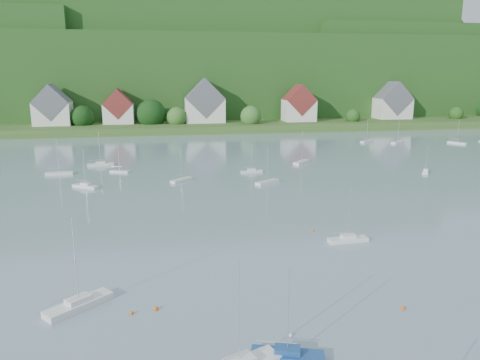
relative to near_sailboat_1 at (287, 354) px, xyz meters
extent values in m
cube|color=#345520|center=(3.84, 173.65, 1.06)|extent=(600.00, 60.00, 3.00)
cube|color=#1D4315|center=(3.84, 248.65, 19.56)|extent=(620.00, 160.00, 40.00)
cube|color=#1D4315|center=(13.84, 243.65, 27.56)|extent=(240.00, 130.00, 60.00)
cube|color=#1D4315|center=(163.84, 228.65, 21.56)|extent=(200.00, 110.00, 48.00)
sphere|color=black|center=(143.19, 171.58, 5.96)|extent=(10.46, 10.46, 10.46)
sphere|color=#1B4D17|center=(122.27, 158.55, 4.66)|extent=(6.45, 6.45, 6.45)
sphere|color=#2B5A21|center=(-2.96, 157.53, 5.22)|extent=(8.19, 8.19, 8.19)
sphere|color=#2B5A21|center=(-48.12, 159.72, 4.67)|extent=(6.49, 6.49, 6.49)
sphere|color=#2B5A21|center=(50.69, 165.73, 6.51)|extent=(12.16, 12.16, 12.16)
sphere|color=#2B5A21|center=(26.83, 153.58, 5.40)|extent=(8.73, 8.73, 8.73)
sphere|color=black|center=(-40.03, 159.51, 5.59)|extent=(9.32, 9.32, 9.32)
sphere|color=#1B4D17|center=(71.68, 155.33, 4.59)|extent=(6.24, 6.24, 6.24)
sphere|color=black|center=(93.26, 168.18, 5.21)|extent=(8.16, 8.16, 8.16)
sphere|color=black|center=(-13.16, 160.00, 6.44)|extent=(11.92, 11.92, 11.92)
sphere|color=#1B4D17|center=(-80.43, 236.79, 51.36)|extent=(10.29, 10.29, 10.29)
sphere|color=black|center=(-64.32, 225.03, 50.82)|extent=(7.18, 7.18, 7.18)
sphere|color=#1B4D17|center=(43.33, 228.67, 59.81)|extent=(12.83, 12.83, 12.83)
sphere|color=#1B4D17|center=(4.95, 253.30, 59.79)|extent=(12.73, 12.73, 12.73)
sphere|color=#1B4D17|center=(87.24, 218.18, 59.57)|extent=(11.50, 11.50, 11.50)
sphere|color=#1B4D17|center=(64.55, 248.53, 60.12)|extent=(14.65, 14.65, 14.65)
sphere|color=#1B4D17|center=(123.28, 212.22, 59.27)|extent=(9.76, 9.76, 9.76)
sphere|color=#2B5A21|center=(-43.30, 247.94, 58.80)|extent=(7.07, 7.07, 7.07)
sphere|color=#2B5A21|center=(-18.98, 240.74, 59.70)|extent=(12.24, 12.24, 12.24)
sphere|color=#2B5A21|center=(118.35, 216.62, 59.14)|extent=(9.00, 9.00, 9.00)
sphere|color=#1B4D17|center=(104.87, 231.62, 58.97)|extent=(8.03, 8.03, 8.03)
sphere|color=#2B5A21|center=(180.48, 231.95, 47.23)|extent=(9.52, 9.52, 9.52)
sphere|color=#2B5A21|center=(104.32, 232.00, 48.18)|extent=(14.97, 14.97, 14.97)
sphere|color=#1B4D17|center=(82.51, 229.47, 47.27)|extent=(9.78, 9.78, 9.78)
sphere|color=#1B4D17|center=(123.52, 228.35, 47.66)|extent=(12.02, 12.02, 12.02)
sphere|color=black|center=(141.74, 209.67, 47.59)|extent=(11.57, 11.57, 11.57)
sphere|color=#1B4D17|center=(126.27, 196.38, 47.78)|extent=(12.65, 12.65, 12.65)
sphere|color=#2B5A21|center=(146.48, 202.01, 47.01)|extent=(8.28, 8.28, 8.28)
sphere|color=black|center=(171.74, 237.95, 46.87)|extent=(7.47, 7.47, 7.47)
sphere|color=#2B5A21|center=(102.98, 220.87, 47.22)|extent=(9.48, 9.48, 9.48)
sphere|color=black|center=(193.27, 244.86, 41.04)|extent=(8.43, 8.43, 8.43)
sphere|color=#1B4D17|center=(-36.14, 235.78, 41.66)|extent=(12.01, 12.01, 12.01)
sphere|color=black|center=(122.51, 226.00, 42.20)|extent=(15.08, 15.08, 15.08)
sphere|color=#2B5A21|center=(112.24, 241.67, 42.36)|extent=(15.99, 15.99, 15.99)
sphere|color=black|center=(0.14, 245.85, 42.31)|extent=(15.72, 15.72, 15.72)
sphere|color=#1B4D17|center=(14.72, 241.57, 41.41)|extent=(10.54, 10.54, 10.54)
cube|color=silver|center=(-51.16, 160.65, 7.06)|extent=(14.00, 10.00, 9.00)
cube|color=#595961|center=(-51.16, 160.65, 11.56)|extent=(14.00, 10.40, 14.00)
cube|color=silver|center=(-26.16, 162.65, 6.56)|extent=(12.00, 9.00, 8.00)
cube|color=maroon|center=(-26.16, 162.65, 10.56)|extent=(12.00, 9.36, 12.00)
cube|color=silver|center=(8.84, 161.65, 7.56)|extent=(16.00, 11.00, 10.00)
cube|color=#595961|center=(8.84, 161.65, 12.56)|extent=(16.00, 11.44, 16.00)
cube|color=silver|center=(48.84, 159.65, 7.06)|extent=(13.00, 10.00, 9.00)
cube|color=maroon|center=(48.84, 159.65, 11.56)|extent=(13.00, 10.40, 13.00)
cube|color=silver|center=(93.84, 163.65, 7.06)|extent=(15.00, 10.00, 9.00)
cube|color=#595961|center=(93.84, 163.65, 11.56)|extent=(15.00, 10.40, 15.00)
cylinder|color=silver|center=(-4.18, -0.97, 4.66)|extent=(0.10, 0.10, 8.78)
cylinder|color=silver|center=(-5.15, -1.37, 1.16)|extent=(3.60, 1.55, 0.08)
cube|color=navy|center=(0.00, 0.00, -0.14)|extent=(6.28, 3.45, 0.60)
cube|color=navy|center=(0.00, 0.00, 0.42)|extent=(2.38, 1.77, 0.50)
cylinder|color=silver|center=(0.00, 0.00, 3.95)|extent=(0.10, 0.10, 7.56)
cylinder|color=silver|center=(-0.86, 0.27, 1.07)|extent=(3.19, 1.08, 0.08)
cube|color=white|center=(15.75, 25.19, -0.15)|extent=(5.78, 1.99, 0.57)
cube|color=white|center=(15.75, 25.19, 0.38)|extent=(2.06, 1.25, 0.50)
cylinder|color=silver|center=(15.75, 25.19, 3.68)|extent=(0.10, 0.10, 7.10)
cylinder|color=silver|center=(14.90, 25.13, 1.03)|extent=(3.12, 0.30, 0.08)
cube|color=white|center=(-18.41, 11.88, -0.09)|extent=(6.58, 6.01, 0.70)
cube|color=white|center=(-18.41, 11.88, 0.51)|extent=(2.75, 2.63, 0.50)
cylinder|color=silver|center=(-18.41, 11.88, 4.62)|extent=(0.10, 0.10, 8.73)
cylinder|color=silver|center=(-19.20, 11.20, 1.16)|extent=(2.98, 2.55, 0.08)
sphere|color=#EB5C0D|center=(-13.13, 9.73, -0.44)|extent=(0.39, 0.39, 0.39)
sphere|color=silver|center=(1.20, 3.25, -0.44)|extent=(0.40, 0.40, 0.40)
sphere|color=#EB5C0D|center=(13.67, 6.10, -0.44)|extent=(0.43, 0.43, 0.43)
sphere|color=#EB5C0D|center=(12.30, 30.31, -0.44)|extent=(0.41, 0.41, 0.41)
sphere|color=#EB5C0D|center=(-10.76, 10.18, -0.44)|extent=(0.48, 0.48, 0.48)
cube|color=white|center=(12.51, 61.53, -0.14)|extent=(5.84, 4.71, 0.59)
cylinder|color=silver|center=(12.51, 61.53, 3.86)|extent=(0.10, 0.10, 7.42)
cylinder|color=silver|center=(11.78, 61.03, 1.05)|extent=(2.74, 1.90, 0.08)
cube|color=white|center=(-25.08, 87.63, -0.12)|extent=(6.67, 2.90, 0.65)
cube|color=white|center=(-25.08, 87.63, 0.46)|extent=(2.44, 1.64, 0.50)
cylinder|color=silver|center=(-25.08, 87.63, 4.24)|extent=(0.10, 0.10, 8.06)
cylinder|color=silver|center=(-26.04, 87.46, 1.11)|extent=(3.51, 0.69, 0.08)
cube|color=white|center=(69.07, 111.25, -0.13)|extent=(6.03, 4.89, 0.61)
cylinder|color=silver|center=(69.07, 111.25, 4.01)|extent=(0.10, 0.10, 7.67)
cylinder|color=silver|center=(68.31, 110.73, 1.07)|extent=(2.83, 1.98, 0.08)
cube|color=white|center=(52.13, 65.93, -0.20)|extent=(3.76, 4.60, 0.47)
cube|color=white|center=(52.13, 65.93, 0.28)|extent=(1.69, 1.87, 0.50)
cylinder|color=silver|center=(52.13, 65.93, 2.96)|extent=(0.10, 0.10, 5.86)
cylinder|color=silver|center=(51.73, 65.36, 0.93)|extent=(1.54, 2.16, 0.08)
cube|color=white|center=(-19.65, 78.42, -0.21)|extent=(4.81, 2.88, 0.46)
cylinder|color=silver|center=(-19.65, 78.42, 2.93)|extent=(0.10, 0.10, 5.81)
cylinder|color=silver|center=(-20.30, 78.67, 0.93)|extent=(2.42, 0.99, 0.08)
cube|color=white|center=(-5.55, 66.63, -0.16)|extent=(5.11, 5.00, 0.56)
cylinder|color=silver|center=(-5.55, 66.63, 3.61)|extent=(0.10, 0.10, 6.98)
cylinder|color=silver|center=(-6.16, 66.05, 1.02)|extent=(2.27, 2.19, 0.08)
cube|color=white|center=(11.35, 72.95, -0.18)|extent=(5.27, 2.13, 0.51)
cube|color=white|center=(11.35, 72.95, 0.32)|extent=(1.92, 1.24, 0.50)
cylinder|color=silver|center=(11.35, 72.95, 3.28)|extent=(0.10, 0.10, 6.41)
cylinder|color=silver|center=(10.59, 72.85, 0.97)|extent=(2.80, 0.47, 0.08)
cube|color=white|center=(-33.29, 78.30, -0.13)|extent=(6.22, 2.13, 0.61)
cylinder|color=silver|center=(-33.29, 78.30, 4.00)|extent=(0.10, 0.10, 7.64)
cylinder|color=silver|center=(-34.21, 78.24, 1.07)|extent=(3.36, 0.31, 0.08)
cube|color=white|center=(-25.31, 64.03, -0.15)|extent=(5.79, 4.60, 0.59)
cube|color=white|center=(-25.31, 64.03, 0.40)|extent=(2.34, 2.09, 0.50)
cylinder|color=silver|center=(-25.31, 64.03, 3.81)|extent=(0.10, 0.10, 7.32)
cylinder|color=silver|center=(-26.04, 64.52, 1.05)|extent=(2.73, 1.84, 0.08)
cube|color=white|center=(59.84, 115.36, -0.15)|extent=(5.60, 4.54, 0.57)
cylinder|color=silver|center=(59.84, 115.36, 3.69)|extent=(0.10, 0.10, 7.12)
cylinder|color=silver|center=(59.14, 114.88, 1.03)|extent=(2.63, 1.84, 0.08)
cube|color=white|center=(88.04, 106.64, -0.14)|extent=(4.74, 5.95, 0.60)
cylinder|color=silver|center=(88.04, 106.64, 3.93)|extent=(0.10, 0.10, 7.52)
cylinder|color=silver|center=(87.54, 107.39, 1.06)|extent=(1.90, 2.80, 0.08)
cube|color=white|center=(26.54, 82.19, -0.12)|extent=(5.73, 5.76, 0.63)
cylinder|color=silver|center=(26.54, 82.19, 4.16)|extent=(0.10, 0.10, 7.93)
cylinder|color=silver|center=(25.87, 81.52, 1.10)|extent=(2.51, 2.54, 0.08)
camera|label=1|loc=(-9.62, -32.98, 22.69)|focal=34.78mm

